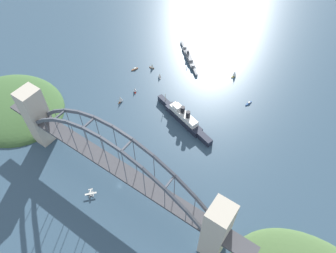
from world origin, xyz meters
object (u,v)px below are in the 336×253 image
object	(u,v)px
small_boat_0	(120,99)
small_boat_4	(235,74)
naval_cruiser	(189,57)
small_boat_3	(249,103)
small_boat_6	(135,69)
ocean_liner	(184,118)
channel_marker_buoy	(119,130)
seaplane_taxiing_near_bridge	(91,193)
small_boat_2	(160,75)
harbor_arch_bridge	(115,165)
small_boat_1	(135,90)
small_boat_5	(152,66)

from	to	relation	value
small_boat_0	small_boat_4	bearing A→B (deg)	52.43
naval_cruiser	small_boat_4	distance (m)	66.29
small_boat_0	small_boat_3	world-z (taller)	small_boat_0
small_boat_0	small_boat_6	bearing A→B (deg)	112.44
ocean_liner	small_boat_3	world-z (taller)	ocean_liner
ocean_liner	channel_marker_buoy	xyz separation A→B (m)	(-49.84, -50.20, -4.96)
seaplane_taxiing_near_bridge	small_boat_2	distance (m)	173.47
harbor_arch_bridge	small_boat_6	bearing A→B (deg)	123.71
small_boat_2	small_boat_3	xyz separation A→B (m)	(111.53, 21.66, -2.29)
small_boat_2	small_boat_4	size ratio (longest dim) A/B	0.70
small_boat_1	small_boat_4	world-z (taller)	small_boat_4
small_boat_2	harbor_arch_bridge	bearing A→B (deg)	-68.22
seaplane_taxiing_near_bridge	small_boat_5	world-z (taller)	small_boat_5
harbor_arch_bridge	small_boat_6	size ratio (longest dim) A/B	28.76
small_boat_4	small_boat_5	bearing A→B (deg)	-153.86
harbor_arch_bridge	naval_cruiser	world-z (taller)	harbor_arch_bridge
naval_cruiser	seaplane_taxiing_near_bridge	distance (m)	223.04
small_boat_4	harbor_arch_bridge	bearing A→B (deg)	-94.94
ocean_liner	small_boat_4	size ratio (longest dim) A/B	8.93
seaplane_taxiing_near_bridge	small_boat_4	xyz separation A→B (m)	(32.58, 222.90, 2.25)
small_boat_3	small_boat_4	bearing A→B (deg)	137.21
naval_cruiser	small_boat_1	distance (m)	92.15
channel_marker_buoy	small_boat_1	bearing A→B (deg)	112.74
seaplane_taxiing_near_bridge	channel_marker_buoy	world-z (taller)	seaplane_taxiing_near_bridge
seaplane_taxiing_near_bridge	small_boat_3	world-z (taller)	seaplane_taxiing_near_bridge
seaplane_taxiing_near_bridge	small_boat_6	size ratio (longest dim) A/B	1.05
small_boat_4	small_boat_6	bearing A→B (deg)	-151.16
ocean_liner	naval_cruiser	distance (m)	111.33
harbor_arch_bridge	small_boat_6	xyz separation A→B (m)	(-93.33, 139.87, -34.30)
small_boat_3	small_boat_5	size ratio (longest dim) A/B	1.26
small_boat_2	small_boat_6	world-z (taller)	small_boat_2
small_boat_1	small_boat_2	bearing A→B (deg)	76.23
harbor_arch_bridge	channel_marker_buoy	xyz separation A→B (m)	(-43.79, 51.44, -34.02)
small_boat_4	channel_marker_buoy	xyz separation A→B (m)	(-61.13, -149.39, -3.26)
seaplane_taxiing_near_bridge	small_boat_4	world-z (taller)	small_boat_4
naval_cruiser	small_boat_2	xyz separation A→B (m)	(-9.44, -52.45, 0.63)
small_boat_0	small_boat_1	size ratio (longest dim) A/B	1.26
seaplane_taxiing_near_bridge	small_boat_0	bearing A→B (deg)	117.33
small_boat_0	small_boat_1	bearing A→B (deg)	81.10
small_boat_4	small_boat_0	bearing A→B (deg)	-127.57
harbor_arch_bridge	naval_cruiser	bearing A→B (deg)	103.84
channel_marker_buoy	small_boat_5	bearing A→B (deg)	107.60
harbor_arch_bridge	small_boat_0	bearing A→B (deg)	129.59
seaplane_taxiing_near_bridge	channel_marker_buoy	xyz separation A→B (m)	(-28.55, 73.52, -1.01)
small_boat_1	channel_marker_buoy	world-z (taller)	small_boat_1
small_boat_2	ocean_liner	bearing A→B (deg)	-34.55
small_boat_3	harbor_arch_bridge	bearing A→B (deg)	-107.61
small_boat_1	small_boat_3	size ratio (longest dim) A/B	0.70
harbor_arch_bridge	small_boat_3	distance (m)	179.18
small_boat_1	channel_marker_buoy	distance (m)	61.55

